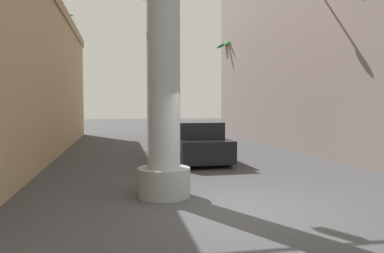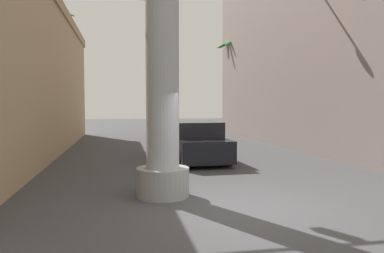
% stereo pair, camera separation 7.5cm
% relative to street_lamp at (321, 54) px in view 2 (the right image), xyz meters
% --- Properties ---
extents(ground_plane, '(85.45, 85.45, 0.00)m').
position_rel_street_lamp_xyz_m(ground_plane, '(-5.87, 2.72, -4.38)').
color(ground_plane, '#424244').
extents(building_right, '(7.46, 21.39, 14.01)m').
position_rel_street_lamp_xyz_m(building_right, '(3.50, 4.63, 2.63)').
color(building_right, slate).
rests_on(building_right, ground).
extents(street_lamp, '(2.68, 0.28, 7.22)m').
position_rel_street_lamp_xyz_m(street_lamp, '(0.00, 0.00, 0.00)').
color(street_lamp, '#59595E').
rests_on(street_lamp, ground).
extents(traffic_light_mast, '(5.29, 0.32, 6.14)m').
position_rel_street_lamp_xyz_m(traffic_light_mast, '(-10.56, -3.80, -0.06)').
color(traffic_light_mast, '#333333').
rests_on(traffic_light_mast, ground).
extents(car_lead, '(2.16, 5.16, 1.56)m').
position_rel_street_lamp_xyz_m(car_lead, '(-5.53, -0.09, -3.68)').
color(car_lead, black).
rests_on(car_lead, ground).
extents(palm_tree_far_left, '(2.60, 2.66, 8.27)m').
position_rel_street_lamp_xyz_m(palm_tree_far_left, '(-12.48, 10.36, 0.44)').
color(palm_tree_far_left, brown).
rests_on(palm_tree_far_left, ground).
extents(palm_tree_far_right, '(2.60, 2.34, 7.25)m').
position_rel_street_lamp_xyz_m(palm_tree_far_right, '(0.14, 13.33, -0.13)').
color(palm_tree_far_right, brown).
rests_on(palm_tree_far_right, ground).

